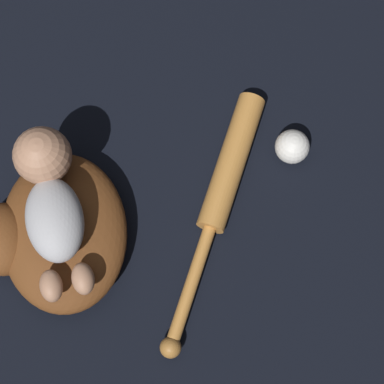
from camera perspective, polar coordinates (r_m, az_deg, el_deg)
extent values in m
plane|color=black|center=(1.44, -10.40, -4.80)|extent=(6.00, 6.00, 0.00)
ellipsoid|color=brown|center=(1.40, -11.31, -3.47)|extent=(0.38, 0.30, 0.11)
ellipsoid|color=brown|center=(1.43, -16.37, -4.03)|extent=(0.17, 0.13, 0.11)
ellipsoid|color=#B2B2B7|center=(1.31, -12.11, -2.42)|extent=(0.18, 0.12, 0.09)
sphere|color=tan|center=(1.34, -13.15, 3.17)|extent=(0.12, 0.12, 0.12)
ellipsoid|color=tan|center=(1.30, -12.41, -8.15)|extent=(0.07, 0.05, 0.05)
ellipsoid|color=tan|center=(1.29, -9.66, -7.60)|extent=(0.07, 0.05, 0.05)
cylinder|color=#C6843D|center=(1.45, 3.54, 2.71)|extent=(0.31, 0.22, 0.06)
cylinder|color=#C6843D|center=(1.37, -0.12, -8.37)|extent=(0.24, 0.16, 0.03)
sphere|color=#A97034|center=(1.36, -1.92, -13.64)|extent=(0.05, 0.05, 0.05)
sphere|color=white|center=(1.47, 8.90, 4.01)|extent=(0.08, 0.08, 0.08)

